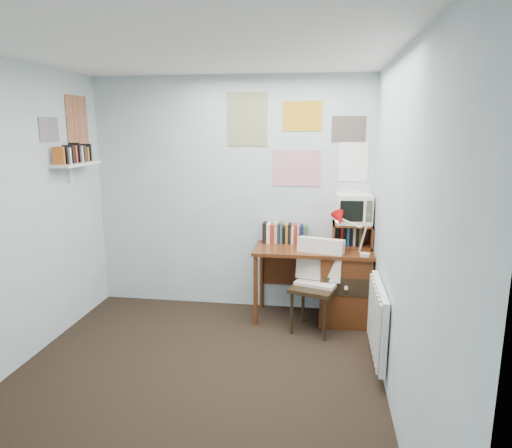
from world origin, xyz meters
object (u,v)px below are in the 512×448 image
Objects in this scene: crt_tv at (354,207)px; radiator at (378,320)px; desk_lamp at (366,238)px; tv_riser at (352,235)px; wall_shelf at (76,164)px; desk_chair at (314,288)px; desk at (339,283)px.

crt_tv is 1.31m from radiator.
desk_lamp is 0.34m from tv_riser.
crt_tv is 2.78m from wall_shelf.
radiator is at bearing -10.89° from wall_shelf.
desk_chair is at bearing 1.85° from wall_shelf.
wall_shelf is at bearing -171.60° from desk.
crt_tv is 0.43× the size of radiator.
radiator is (0.54, -0.62, -0.02)m from desk_chair.
desk is at bearing 68.96° from desk_chair.
desk is 0.62m from desk_lamp.
desk_lamp is 0.43m from crt_tv.
tv_riser is 1.15m from radiator.
desk_chair is at bearing -134.52° from crt_tv.
crt_tv reaches higher than radiator.
tv_riser is 1.16× the size of crt_tv.
desk is 0.97m from radiator.
wall_shelf is (-2.69, -0.49, 0.74)m from tv_riser.
radiator is at bearing -31.24° from desk_chair.
desk_chair is 0.82m from radiator.
radiator is (0.17, -1.04, -0.47)m from tv_riser.
crt_tv is at bearing 67.52° from desk_chair.
tv_riser reaches higher than desk_chair.
desk_lamp is at bearing -71.54° from tv_riser.
crt_tv reaches higher than desk.
desk_chair is 1.10× the size of radiator.
wall_shelf is at bearing -173.21° from crt_tv.
crt_tv reaches higher than tv_riser.
tv_riser is 2.83m from wall_shelf.
crt_tv is (0.37, 0.44, 0.73)m from desk_chair.
desk_lamp is 0.89m from radiator.
wall_shelf is (-2.86, 0.55, 1.20)m from radiator.
desk_chair is 0.93m from crt_tv.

